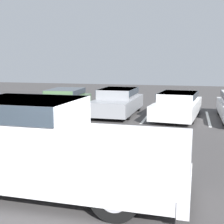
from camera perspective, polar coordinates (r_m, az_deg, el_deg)
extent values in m
plane|color=#423F3F|center=(5.56, -5.95, -19.01)|extent=(60.00, 60.00, 0.00)
cube|color=white|center=(16.98, -12.72, 0.16)|extent=(0.12, 4.09, 0.01)
cube|color=white|center=(15.89, -3.61, -0.25)|extent=(0.12, 4.09, 0.01)
cube|color=white|center=(15.26, 6.53, -0.69)|extent=(0.12, 4.09, 0.01)
cube|color=white|center=(15.14, 17.19, -1.12)|extent=(0.12, 4.09, 0.01)
cube|color=silver|center=(6.56, -12.91, -7.60)|extent=(5.96, 2.01, 0.99)
cube|color=silver|center=(6.52, -15.47, -0.45)|extent=(2.16, 1.80, 0.64)
cube|color=#2D3842|center=(6.50, -15.53, 0.80)|extent=(2.12, 1.86, 0.35)
cube|color=silver|center=(5.81, 3.47, -5.00)|extent=(2.22, 1.88, 0.14)
cube|color=silver|center=(5.96, 13.28, -13.21)|extent=(0.23, 1.97, 0.28)
cylinder|color=black|center=(6.78, 4.03, -9.71)|extent=(0.86, 0.35, 0.86)
cylinder|color=#ADADB2|center=(6.78, 4.03, -9.71)|extent=(0.48, 0.36, 0.47)
cylinder|color=black|center=(5.37, 0.66, -14.95)|extent=(0.86, 0.35, 0.86)
cylinder|color=#ADADB2|center=(5.37, 0.66, -14.95)|extent=(0.48, 0.36, 0.47)
cube|color=#4C6B47|center=(16.45, -8.60, 1.63)|extent=(2.08, 4.65, 0.58)
cube|color=#4C6B47|center=(16.47, -8.55, 3.43)|extent=(1.70, 2.47, 0.44)
cube|color=#2D3842|center=(16.47, -8.55, 3.73)|extent=(1.77, 2.43, 0.26)
cylinder|color=black|center=(15.00, -7.48, 0.37)|extent=(0.26, 0.66, 0.65)
cylinder|color=#ADADB2|center=(15.00, -7.48, 0.37)|extent=(0.25, 0.37, 0.36)
cylinder|color=black|center=(15.51, -12.74, 0.51)|extent=(0.26, 0.66, 0.65)
cylinder|color=#ADADB2|center=(15.51, -12.74, 0.51)|extent=(0.25, 0.37, 0.36)
cylinder|color=black|center=(17.50, -4.91, 1.69)|extent=(0.26, 0.66, 0.65)
cylinder|color=#ADADB2|center=(17.50, -4.91, 1.69)|extent=(0.25, 0.37, 0.36)
cylinder|color=black|center=(17.94, -9.52, 1.78)|extent=(0.26, 0.66, 0.65)
cylinder|color=#ADADB2|center=(17.94, -9.52, 1.78)|extent=(0.25, 0.37, 0.36)
cube|color=gray|center=(15.51, 1.03, 1.38)|extent=(1.87, 4.45, 0.65)
cube|color=gray|center=(15.53, 1.12, 3.46)|extent=(1.62, 2.32, 0.47)
cube|color=#2D3842|center=(15.52, 1.12, 3.81)|extent=(1.69, 2.28, 0.28)
cylinder|color=black|center=(14.12, 2.78, -0.16)|extent=(0.24, 0.63, 0.63)
cylinder|color=#ADADB2|center=(14.12, 2.78, -0.16)|extent=(0.25, 0.35, 0.35)
cylinder|color=black|center=(14.53, -3.17, 0.11)|extent=(0.24, 0.63, 0.63)
cylinder|color=#ADADB2|center=(14.53, -3.17, 0.11)|extent=(0.25, 0.35, 0.35)
cylinder|color=black|center=(16.61, 4.70, 1.25)|extent=(0.24, 0.63, 0.63)
cylinder|color=#ADADB2|center=(16.61, 4.70, 1.25)|extent=(0.25, 0.35, 0.35)
cylinder|color=black|center=(16.96, -0.42, 1.44)|extent=(0.24, 0.63, 0.63)
cylinder|color=#ADADB2|center=(16.96, -0.42, 1.44)|extent=(0.25, 0.35, 0.35)
cube|color=silver|center=(14.91, 11.88, 0.78)|extent=(2.26, 4.70, 0.62)
cube|color=silver|center=(14.93, 12.00, 2.77)|extent=(1.82, 2.51, 0.40)
cube|color=#2D3842|center=(14.92, 12.01, 3.07)|extent=(1.89, 2.47, 0.24)
cylinder|color=black|center=(13.55, 14.28, -0.90)|extent=(0.27, 0.62, 0.60)
cylinder|color=#ADADB2|center=(13.55, 14.28, -0.90)|extent=(0.25, 0.35, 0.33)
cylinder|color=black|center=(13.80, 7.82, -0.52)|extent=(0.27, 0.62, 0.60)
cylinder|color=#ADADB2|center=(13.80, 7.82, -0.52)|extent=(0.25, 0.35, 0.33)
cylinder|color=black|center=(16.14, 15.31, 0.66)|extent=(0.27, 0.62, 0.60)
cylinder|color=#ADADB2|center=(16.14, 15.31, 0.66)|extent=(0.25, 0.35, 0.33)
cylinder|color=black|center=(16.35, 9.86, 0.96)|extent=(0.27, 0.62, 0.60)
cylinder|color=#ADADB2|center=(16.35, 9.86, 0.96)|extent=(0.25, 0.35, 0.33)
cylinder|color=black|center=(16.33, 19.21, 0.58)|extent=(0.22, 0.61, 0.61)
cylinder|color=#ADADB2|center=(16.33, 19.21, 0.58)|extent=(0.23, 0.34, 0.34)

